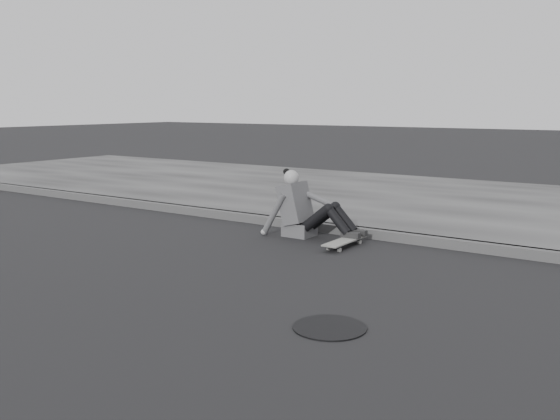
% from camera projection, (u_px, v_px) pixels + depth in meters
% --- Properties ---
extents(ground, '(80.00, 80.00, 0.00)m').
position_uv_depth(ground, '(250.00, 285.00, 5.96)').
color(ground, black).
rests_on(ground, ground).
extents(curb, '(24.00, 0.16, 0.12)m').
position_uv_depth(curb, '(369.00, 233.00, 8.06)').
color(curb, '#454545').
rests_on(curb, ground).
extents(sidewalk, '(24.00, 6.00, 0.12)m').
position_uv_depth(sidewalk, '(449.00, 203.00, 10.52)').
color(sidewalk, '#3D3D3D').
rests_on(sidewalk, ground).
extents(manhole, '(0.57, 0.57, 0.01)m').
position_uv_depth(manhole, '(330.00, 327.00, 4.81)').
color(manhole, black).
rests_on(manhole, ground).
extents(skateboard, '(0.20, 0.78, 0.09)m').
position_uv_depth(skateboard, '(344.00, 241.00, 7.52)').
color(skateboard, gray).
rests_on(skateboard, ground).
extents(seated_woman, '(1.38, 0.46, 0.88)m').
position_uv_depth(seated_woman, '(304.00, 209.00, 8.08)').
color(seated_woman, '#4D4D4F').
rests_on(seated_woman, ground).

